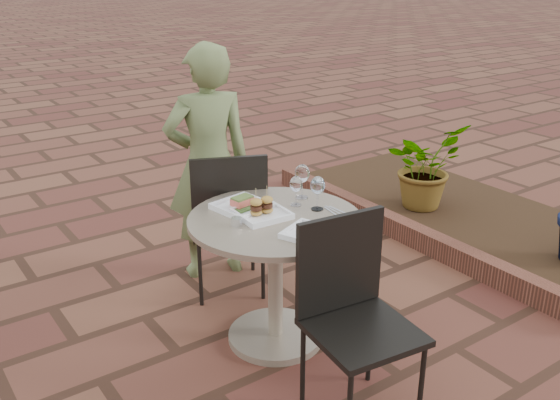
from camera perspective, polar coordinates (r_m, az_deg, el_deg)
ground at (r=3.64m, az=-3.37°, el=-11.52°), size 60.00×60.00×0.00m
cafe_table at (r=3.29m, az=-0.43°, el=-5.56°), size 0.90×0.90×0.73m
chair_far at (r=3.72m, az=-4.77°, el=-1.19°), size 0.58×0.58×0.93m
chair_near at (r=2.81m, az=6.57°, el=-9.27°), size 0.49×0.49×0.93m
diner at (r=3.95m, az=-6.57°, el=3.32°), size 0.62×0.48×1.51m
plate_salmon at (r=3.29m, az=-3.45°, el=-0.51°), size 0.30×0.30×0.07m
plate_sliders at (r=3.19m, az=-1.69°, el=-0.99°), size 0.26×0.26×0.16m
plate_tuna at (r=2.99m, az=2.74°, el=-3.03°), size 0.29×0.29×0.03m
wine_glass_right at (r=3.25m, az=3.47°, el=1.26°), size 0.08×0.08×0.18m
wine_glass_mid at (r=3.30m, az=1.49°, el=1.40°), size 0.07×0.07×0.16m
wine_glass_far at (r=3.40m, az=2.04°, el=2.36°), size 0.08×0.08×0.19m
steel_ramekin at (r=3.10m, az=-3.98°, el=-1.99°), size 0.06×0.06×0.04m
cutlery_set at (r=3.27m, az=5.12°, el=-1.06°), size 0.09×0.18×0.00m
planter_curb at (r=4.71m, az=11.37°, el=-2.77°), size 0.12×3.00×0.15m
mulch_bed at (r=5.23m, az=16.69°, el=-1.33°), size 1.30×3.00×0.06m
potted_plant_a at (r=5.14m, az=13.06°, el=3.07°), size 0.68×0.61×0.68m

